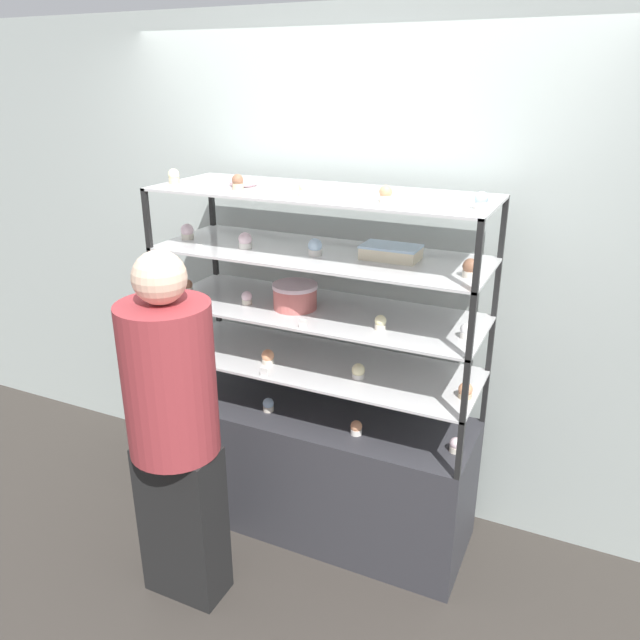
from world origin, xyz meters
TOP-DOWN VIEW (x-y plane):
  - ground_plane at (0.00, 0.00)m, footprint 20.00×20.00m
  - back_wall at (0.00, 0.42)m, footprint 8.00×0.05m
  - display_base at (0.00, 0.00)m, footprint 1.56×0.55m
  - display_riser_lower at (0.00, 0.00)m, footprint 1.56×0.55m
  - display_riser_middle at (0.00, 0.00)m, footprint 1.56×0.55m
  - display_riser_upper at (0.00, 0.00)m, footprint 1.56×0.55m
  - display_riser_top at (0.00, 0.00)m, footprint 1.56×0.55m
  - layer_cake_centerpiece at (-0.11, -0.04)m, footprint 0.22×0.22m
  - sheet_cake_frosted at (0.33, 0.03)m, footprint 0.26×0.16m
  - cupcake_0 at (-0.71, -0.12)m, footprint 0.06×0.06m
  - cupcake_1 at (-0.24, -0.10)m, footprint 0.06×0.06m
  - cupcake_2 at (0.25, -0.12)m, footprint 0.06×0.06m
  - cupcake_3 at (0.71, -0.07)m, footprint 0.06×0.06m
  - price_tag_0 at (-0.49, -0.26)m, footprint 0.04×0.00m
  - cupcake_4 at (-0.73, -0.05)m, footprint 0.06×0.06m
  - cupcake_5 at (-0.23, -0.12)m, footprint 0.06×0.06m
  - cupcake_6 at (0.23, -0.08)m, footprint 0.06×0.06m
  - cupcake_7 at (0.73, -0.06)m, footprint 0.06×0.06m
  - price_tag_1 at (-0.17, -0.26)m, footprint 0.04×0.00m
  - cupcake_8 at (-0.72, -0.06)m, footprint 0.05×0.05m
  - cupcake_9 at (-0.35, -0.09)m, footprint 0.05×0.05m
  - cupcake_10 at (0.35, -0.12)m, footprint 0.05×0.05m
  - cupcake_11 at (0.71, -0.06)m, footprint 0.05×0.05m
  - price_tag_2 at (0.04, -0.26)m, footprint 0.04×0.00m
  - cupcake_12 at (-0.70, -0.05)m, footprint 0.06×0.06m
  - cupcake_13 at (-0.35, -0.08)m, footprint 0.06×0.06m
  - cupcake_14 at (-0.00, -0.05)m, footprint 0.06×0.06m
  - cupcake_15 at (0.71, -0.09)m, footprint 0.06×0.06m
  - price_tag_3 at (-0.48, -0.26)m, footprint 0.04×0.00m
  - cupcake_16 at (-0.72, -0.10)m, footprint 0.05×0.05m
  - cupcake_17 at (-0.35, -0.12)m, footprint 0.05×0.05m
  - cupcake_18 at (-0.01, -0.14)m, footprint 0.05×0.05m
  - cupcake_19 at (0.35, -0.13)m, footprint 0.05×0.05m
  - cupcake_20 at (0.73, -0.11)m, footprint 0.05×0.05m
  - price_tag_4 at (-0.17, -0.26)m, footprint 0.04×0.00m
  - donut_glazed at (-0.39, -0.02)m, footprint 0.13×0.13m
  - customer_figure at (-0.36, -0.69)m, footprint 0.39×0.39m

SIDE VIEW (x-z plane):
  - ground_plane at x=0.00m, z-range 0.00..0.00m
  - display_base at x=0.00m, z-range 0.00..0.68m
  - price_tag_0 at x=-0.49m, z-range 0.68..0.73m
  - cupcake_0 at x=-0.71m, z-range 0.68..0.75m
  - cupcake_1 at x=-0.24m, z-range 0.68..0.75m
  - cupcake_2 at x=0.25m, z-range 0.68..0.75m
  - cupcake_3 at x=0.71m, z-range 0.68..0.75m
  - customer_figure at x=-0.36m, z-range 0.06..1.71m
  - display_riser_lower at x=0.00m, z-range 0.81..1.09m
  - price_tag_1 at x=-0.17m, z-range 0.96..1.00m
  - cupcake_4 at x=-0.73m, z-range 0.96..1.03m
  - cupcake_5 at x=-0.23m, z-range 0.96..1.03m
  - cupcake_6 at x=0.23m, z-range 0.96..1.03m
  - cupcake_7 at x=0.73m, z-range 0.96..1.03m
  - display_riser_middle at x=0.00m, z-range 1.09..1.37m
  - price_tag_2 at x=0.04m, z-range 1.24..1.28m
  - cupcake_8 at x=-0.72m, z-range 1.24..1.30m
  - cupcake_9 at x=-0.35m, z-range 1.24..1.30m
  - cupcake_10 at x=0.35m, z-range 1.24..1.30m
  - cupcake_11 at x=0.71m, z-range 1.24..1.30m
  - back_wall at x=0.00m, z-range 0.00..2.60m
  - layer_cake_centerpiece at x=-0.11m, z-range 1.24..1.36m
  - display_riser_upper at x=0.00m, z-range 1.37..1.64m
  - price_tag_3 at x=-0.48m, z-range 1.52..1.56m
  - sheet_cake_frosted at x=0.33m, z-range 1.52..1.58m
  - cupcake_12 at x=-0.70m, z-range 1.52..1.59m
  - cupcake_13 at x=-0.35m, z-range 1.52..1.59m
  - cupcake_14 at x=0.00m, z-range 1.52..1.59m
  - cupcake_15 at x=0.71m, z-range 1.52..1.59m
  - display_riser_top at x=0.00m, z-range 1.64..1.92m
  - donut_glazed at x=-0.39m, z-range 1.80..1.84m
  - price_tag_4 at x=-0.17m, z-range 1.80..1.84m
  - cupcake_16 at x=-0.72m, z-range 1.80..1.87m
  - cupcake_17 at x=-0.35m, z-range 1.80..1.87m
  - cupcake_18 at x=-0.01m, z-range 1.80..1.87m
  - cupcake_19 at x=0.35m, z-range 1.80..1.87m
  - cupcake_20 at x=0.73m, z-range 1.80..1.87m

